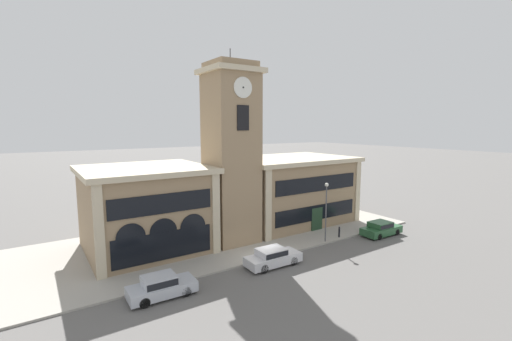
{
  "coord_description": "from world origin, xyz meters",
  "views": [
    {
      "loc": [
        -15.93,
        -22.41,
        11.24
      ],
      "look_at": [
        1.4,
        3.53,
        7.14
      ],
      "focal_mm": 24.0,
      "sensor_mm": 36.0,
      "label": 1
    }
  ],
  "objects_px": {
    "street_lamp": "(326,203)",
    "bollard": "(339,232)",
    "parked_car_near": "(161,286)",
    "parked_car_mid": "(273,257)",
    "parked_car_far": "(381,228)"
  },
  "relations": [
    {
      "from": "parked_car_near",
      "to": "parked_car_far",
      "type": "xyz_separation_m",
      "value": [
        23.0,
        -0.0,
        -0.02
      ]
    },
    {
      "from": "street_lamp",
      "to": "bollard",
      "type": "bearing_deg",
      "value": 3.69
    },
    {
      "from": "parked_car_far",
      "to": "parked_car_near",
      "type": "bearing_deg",
      "value": -178.66
    },
    {
      "from": "street_lamp",
      "to": "bollard",
      "type": "distance_m",
      "value": 3.85
    },
    {
      "from": "parked_car_mid",
      "to": "bollard",
      "type": "bearing_deg",
      "value": 11.43
    },
    {
      "from": "bollard",
      "to": "parked_car_near",
      "type": "bearing_deg",
      "value": -174.79
    },
    {
      "from": "parked_car_near",
      "to": "parked_car_far",
      "type": "relative_size",
      "value": 0.98
    },
    {
      "from": "parked_car_mid",
      "to": "parked_car_near",
      "type": "bearing_deg",
      "value": -178.66
    },
    {
      "from": "parked_car_near",
      "to": "street_lamp",
      "type": "distance_m",
      "value": 16.99
    },
    {
      "from": "parked_car_mid",
      "to": "street_lamp",
      "type": "bearing_deg",
      "value": 13.16
    },
    {
      "from": "bollard",
      "to": "parked_car_far",
      "type": "bearing_deg",
      "value": -21.54
    },
    {
      "from": "parked_car_near",
      "to": "street_lamp",
      "type": "xyz_separation_m",
      "value": [
        16.62,
        1.57,
        3.14
      ]
    },
    {
      "from": "parked_car_far",
      "to": "street_lamp",
      "type": "bearing_deg",
      "value": 167.51
    },
    {
      "from": "street_lamp",
      "to": "parked_car_near",
      "type": "bearing_deg",
      "value": -174.61
    },
    {
      "from": "parked_car_near",
      "to": "street_lamp",
      "type": "bearing_deg",
      "value": 6.73
    }
  ]
}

